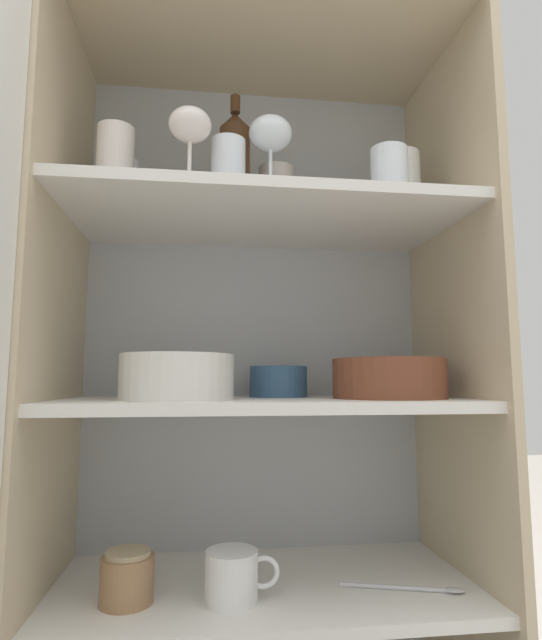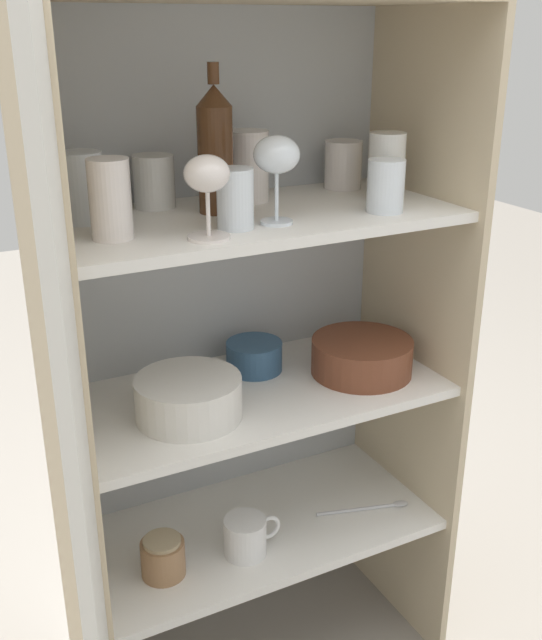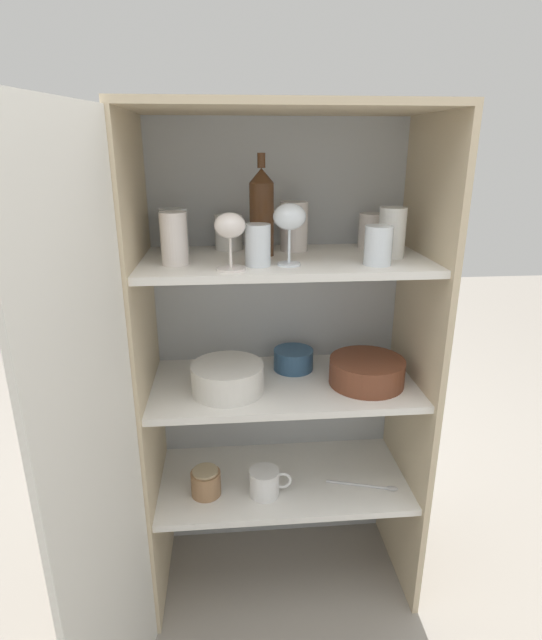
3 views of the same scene
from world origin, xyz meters
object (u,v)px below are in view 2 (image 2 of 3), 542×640
mixing_bowl_large (362,355)px  coffee_mug_primary (246,536)px  serving_bowl_small (254,355)px  storage_jar (163,557)px  wine_bottle (215,149)px  plate_stack_white (188,398)px

mixing_bowl_large → coffee_mug_primary: (-0.30, -0.04, -0.33)m
serving_bowl_small → storage_jar: 0.45m
serving_bowl_small → coffee_mug_primary: serving_bowl_small is taller
serving_bowl_small → mixing_bowl_large: bearing=-30.8°
wine_bottle → mixing_bowl_large: 0.54m
plate_stack_white → coffee_mug_primary: size_ratio=1.61×
plate_stack_white → storage_jar: (-0.07, -0.01, -0.33)m
mixing_bowl_large → serving_bowl_small: (-0.20, 0.12, -0.01)m
mixing_bowl_large → storage_jar: bearing=-176.9°
wine_bottle → plate_stack_white: bearing=-141.6°
plate_stack_white → serving_bowl_small: 0.24m
mixing_bowl_large → serving_bowl_small: mixing_bowl_large is taller
mixing_bowl_large → coffee_mug_primary: size_ratio=1.70×
wine_bottle → serving_bowl_small: 0.46m
mixing_bowl_large → coffee_mug_primary: mixing_bowl_large is taller
mixing_bowl_large → serving_bowl_small: 0.23m
serving_bowl_small → plate_stack_white: bearing=-147.2°
wine_bottle → coffee_mug_primary: (-0.00, -0.11, -0.78)m
plate_stack_white → mixing_bowl_large: bearing=1.8°
wine_bottle → plate_stack_white: (-0.10, -0.08, -0.45)m
plate_stack_white → storage_jar: 0.34m
mixing_bowl_large → wine_bottle: bearing=166.8°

